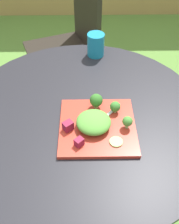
% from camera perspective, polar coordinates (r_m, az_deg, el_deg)
% --- Properties ---
extents(ground_plane, '(12.00, 12.00, 0.00)m').
position_cam_1_polar(ground_plane, '(1.57, -1.11, -18.60)').
color(ground_plane, '#568438').
extents(patio_table, '(0.99, 0.99, 0.72)m').
position_cam_1_polar(patio_table, '(1.16, -1.45, -7.99)').
color(patio_table, black).
rests_on(patio_table, ground_plane).
extents(patio_chair, '(0.57, 0.57, 0.90)m').
position_cam_1_polar(patio_chair, '(1.82, -3.97, 16.11)').
color(patio_chair, black).
rests_on(patio_chair, ground_plane).
extents(salad_plate, '(0.27, 0.27, 0.01)m').
position_cam_1_polar(salad_plate, '(0.92, 1.80, -3.21)').
color(salad_plate, '#AD3323').
rests_on(salad_plate, patio_table).
extents(drinking_glass, '(0.08, 0.08, 0.11)m').
position_cam_1_polar(drinking_glass, '(1.27, 1.41, 14.55)').
color(drinking_glass, teal).
rests_on(drinking_glass, patio_table).
extents(fork, '(0.11, 0.13, 0.00)m').
position_cam_1_polar(fork, '(0.94, 3.52, -1.28)').
color(fork, silver).
rests_on(fork, salad_plate).
extents(lettuce_mound, '(0.12, 0.12, 0.05)m').
position_cam_1_polar(lettuce_mound, '(0.90, 0.92, -2.26)').
color(lettuce_mound, '#519338').
rests_on(lettuce_mound, salad_plate).
extents(broccoli_floret_0, '(0.04, 0.04, 0.05)m').
position_cam_1_polar(broccoli_floret_0, '(0.90, 8.49, -2.13)').
color(broccoli_floret_0, '#99B770').
rests_on(broccoli_floret_0, salad_plate).
extents(broccoli_floret_1, '(0.04, 0.04, 0.05)m').
position_cam_1_polar(broccoli_floret_1, '(0.95, 5.76, 1.20)').
color(broccoli_floret_1, '#99B770').
rests_on(broccoli_floret_1, salad_plate).
extents(broccoli_floret_2, '(0.05, 0.05, 0.06)m').
position_cam_1_polar(broccoli_floret_2, '(0.96, 1.51, 2.60)').
color(broccoli_floret_2, '#99B770').
rests_on(broccoli_floret_2, salad_plate).
extents(cucumber_slice_0, '(0.05, 0.05, 0.01)m').
position_cam_1_polar(cucumber_slice_0, '(0.87, 5.97, -6.62)').
color(cucumber_slice_0, '#8EB766').
rests_on(cucumber_slice_0, salad_plate).
extents(beet_chunk_0, '(0.04, 0.04, 0.03)m').
position_cam_1_polar(beet_chunk_0, '(0.85, -2.35, -6.72)').
color(beet_chunk_0, maroon).
rests_on(beet_chunk_0, salad_plate).
extents(beet_chunk_1, '(0.04, 0.04, 0.03)m').
position_cam_1_polar(beet_chunk_1, '(0.90, -4.83, -3.11)').
color(beet_chunk_1, maroon).
rests_on(beet_chunk_1, salad_plate).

